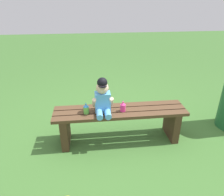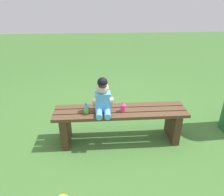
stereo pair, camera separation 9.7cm
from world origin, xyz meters
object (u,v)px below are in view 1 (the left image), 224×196
child_figure (103,98)px  sippy_cup_left (86,109)px  sippy_cup_right (123,107)px  park_bench (120,119)px

child_figure → sippy_cup_left: size_ratio=3.26×
sippy_cup_left → sippy_cup_right: size_ratio=1.00×
park_bench → child_figure: (-0.20, -0.03, 0.31)m
child_figure → sippy_cup_left: bearing=-177.5°
park_bench → child_figure: 0.37m
child_figure → sippy_cup_right: child_figure is taller
child_figure → sippy_cup_right: bearing=-2.0°
sippy_cup_left → park_bench: bearing=5.3°
child_figure → sippy_cup_left: (-0.19, -0.01, -0.12)m
park_bench → sippy_cup_right: size_ratio=12.29×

